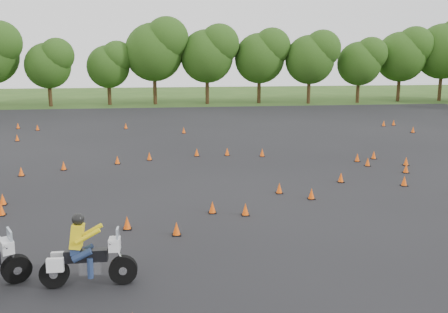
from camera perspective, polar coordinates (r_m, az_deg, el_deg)
ground at (r=20.36m, az=1.46°, el=-5.61°), size 140.00×140.00×0.00m
asphalt_pad at (r=26.08m, az=-0.57°, el=-1.67°), size 62.00×62.00×0.00m
treeline at (r=55.06m, az=-1.81°, el=10.27°), size 86.53×32.35×10.77m
traffic_cones at (r=24.37m, az=-0.25°, el=-2.10°), size 36.56×32.61×0.45m
rider_yellow at (r=13.80m, az=-15.32°, el=-10.38°), size 2.55×0.79×1.97m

